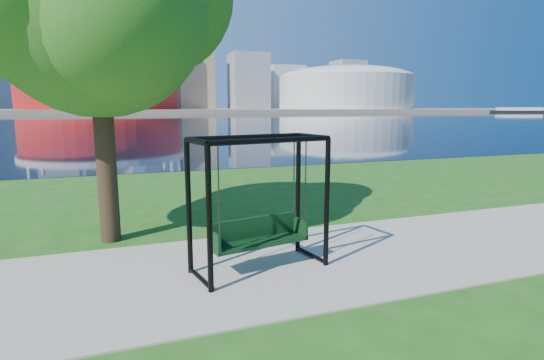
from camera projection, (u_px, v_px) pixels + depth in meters
name	position (u px, v px, depth m)	size (l,w,h in m)	color
ground	(279.00, 255.00, 8.43)	(900.00, 900.00, 0.00)	#1E5114
path	(288.00, 263.00, 7.97)	(120.00, 4.00, 0.03)	#9E937F
river	(129.00, 120.00, 102.93)	(900.00, 180.00, 0.02)	black
far_bank	(121.00, 110.00, 291.76)	(900.00, 228.00, 2.00)	#937F60
stadium	(100.00, 86.00, 220.38)	(83.00, 83.00, 32.00)	maroon
arena	(346.00, 87.00, 268.90)	(84.00, 84.00, 26.56)	beige
skyline	(111.00, 60.00, 296.84)	(392.00, 66.00, 96.50)	gray
swing	(259.00, 207.00, 7.50)	(2.51, 1.44, 2.42)	black
barge	(519.00, 110.00, 247.03)	(30.70, 18.81, 2.99)	black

